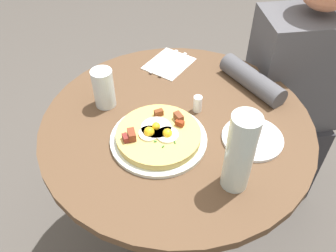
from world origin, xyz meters
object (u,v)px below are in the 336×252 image
at_px(person_seated, 289,107).
at_px(salt_shaker, 198,104).
at_px(bread_plate, 252,138).
at_px(dining_table, 176,158).
at_px(fork, 173,64).
at_px(knife, 165,61).
at_px(pizza_plate, 159,139).
at_px(breakfast_pizza, 158,134).
at_px(water_glass, 104,88).
at_px(water_bottle, 240,153).

distance_m(person_seated, salt_shaker, 0.57).
xyz_separation_m(bread_plate, salt_shaker, (-0.14, 0.15, 0.02)).
height_order(dining_table, fork, fork).
bearing_deg(knife, pizza_plate, -148.15).
height_order(pizza_plate, salt_shaker, salt_shaker).
distance_m(dining_table, person_seated, 0.59).
height_order(breakfast_pizza, salt_shaker, breakfast_pizza).
height_order(fork, knife, same).
distance_m(fork, water_glass, 0.32).
xyz_separation_m(breakfast_pizza, water_glass, (-0.15, 0.19, 0.04)).
bearing_deg(person_seated, water_bottle, -128.78).
relative_size(dining_table, knife, 4.74).
distance_m(person_seated, breakfast_pizza, 0.73).
relative_size(person_seated, breakfast_pizza, 4.56).
distance_m(water_bottle, salt_shaker, 0.31).
xyz_separation_m(dining_table, fork, (0.03, 0.30, 0.18)).
relative_size(dining_table, water_glass, 6.49).
distance_m(bread_plate, salt_shaker, 0.20).
xyz_separation_m(pizza_plate, bread_plate, (0.28, -0.03, -0.00)).
bearing_deg(fork, breakfast_pizza, -152.81).
relative_size(water_bottle, salt_shaker, 4.29).
xyz_separation_m(pizza_plate, water_glass, (-0.15, 0.19, 0.06)).
distance_m(dining_table, fork, 0.35).
relative_size(bread_plate, knife, 1.01).
distance_m(pizza_plate, water_glass, 0.25).
xyz_separation_m(pizza_plate, water_bottle, (0.18, -0.18, 0.11)).
bearing_deg(person_seated, knife, 173.22).
distance_m(breakfast_pizza, knife, 0.41).
bearing_deg(knife, breakfast_pizza, -148.27).
distance_m(pizza_plate, salt_shaker, 0.18).
xyz_separation_m(pizza_plate, salt_shaker, (0.14, 0.12, 0.02)).
xyz_separation_m(dining_table, bread_plate, (0.21, -0.11, 0.18)).
height_order(pizza_plate, bread_plate, pizza_plate).
distance_m(dining_table, knife, 0.37).
height_order(person_seated, knife, person_seated).
xyz_separation_m(person_seated, bread_plate, (-0.32, -0.37, 0.23)).
distance_m(pizza_plate, bread_plate, 0.28).
bearing_deg(breakfast_pizza, fork, 75.39).
xyz_separation_m(bread_plate, water_bottle, (-0.10, -0.15, 0.11)).
distance_m(water_glass, salt_shaker, 0.30).
distance_m(breakfast_pizza, salt_shaker, 0.18).
height_order(pizza_plate, fork, pizza_plate).
height_order(person_seated, breakfast_pizza, person_seated).
xyz_separation_m(dining_table, salt_shaker, (0.07, 0.04, 0.20)).
relative_size(person_seated, knife, 6.31).
height_order(fork, water_glass, water_glass).
bearing_deg(dining_table, pizza_plate, -131.74).
bearing_deg(person_seated, fork, 175.60).
bearing_deg(water_glass, dining_table, -27.42).
relative_size(dining_table, fork, 4.74).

